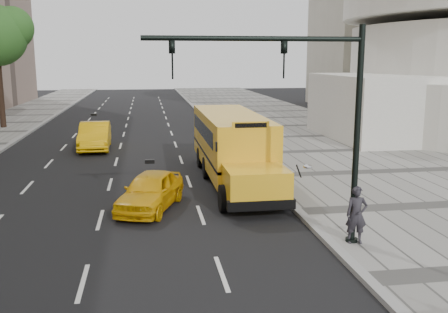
{
  "coord_description": "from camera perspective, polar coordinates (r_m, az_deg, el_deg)",
  "views": [
    {
      "loc": [
        0.69,
        -21.97,
        5.48
      ],
      "look_at": [
        3.5,
        -4.0,
        1.9
      ],
      "focal_mm": 40.0,
      "sensor_mm": 36.0,
      "label": 1
    }
  ],
  "objects": [
    {
      "name": "ground",
      "position": [
        22.65,
        -10.38,
        -3.05
      ],
      "size": [
        140.0,
        140.0,
        0.0
      ],
      "primitive_type": "plane",
      "color": "black",
      "rests_on": "ground"
    },
    {
      "name": "sidewalk_museum",
      "position": [
        25.29,
        17.92,
        -1.75
      ],
      "size": [
        12.0,
        140.0,
        0.15
      ],
      "primitive_type": "cube",
      "color": "gray",
      "rests_on": "ground"
    },
    {
      "name": "curb_museum",
      "position": [
        23.24,
        4.58,
        -2.35
      ],
      "size": [
        0.3,
        140.0,
        0.15
      ],
      "primitive_type": "cube",
      "color": "gray",
      "rests_on": "ground"
    },
    {
      "name": "school_bus",
      "position": [
        22.75,
        0.87,
        1.74
      ],
      "size": [
        2.96,
        11.56,
        3.19
      ],
      "color": "yellow",
      "rests_on": "ground"
    },
    {
      "name": "taxi_near",
      "position": [
        18.6,
        -8.4,
        -3.89
      ],
      "size": [
        2.94,
        4.4,
        1.39
      ],
      "primitive_type": "imported",
      "rotation": [
        0.0,
        0.0,
        -0.35
      ],
      "color": "#E6A80A",
      "rests_on": "ground"
    },
    {
      "name": "taxi_far",
      "position": [
        31.53,
        -14.54,
        2.29
      ],
      "size": [
        1.89,
        5.05,
        1.65
      ],
      "primitive_type": "imported",
      "rotation": [
        0.0,
        0.0,
        0.03
      ],
      "color": "#E6A80A",
      "rests_on": "ground"
    },
    {
      "name": "pedestrian",
      "position": [
        15.13,
        14.91,
        -6.45
      ],
      "size": [
        0.68,
        0.5,
        1.72
      ],
      "primitive_type": "imported",
      "rotation": [
        0.0,
        0.0,
        -0.15
      ],
      "color": "#28262C",
      "rests_on": "sidewalk_museum"
    },
    {
      "name": "traffic_signal",
      "position": [
        14.09,
        9.83,
        5.32
      ],
      "size": [
        6.18,
        0.36,
        6.4
      ],
      "color": "black",
      "rests_on": "ground"
    }
  ]
}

